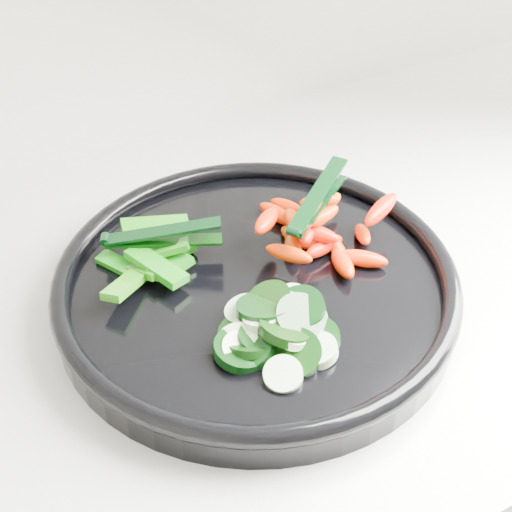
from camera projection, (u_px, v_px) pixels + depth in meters
veggie_tray at (256, 285)px, 0.66m from camera, size 0.45×0.45×0.04m
cucumber_pile at (271, 333)px, 0.60m from camera, size 0.12×0.12×0.04m
carrot_pile at (316, 231)px, 0.69m from camera, size 0.16×0.15×0.05m
pepper_pile at (154, 257)px, 0.67m from camera, size 0.12×0.11×0.04m
tong_carrot at (316, 201)px, 0.67m from camera, size 0.10×0.08×0.02m
tong_pepper at (159, 236)px, 0.67m from camera, size 0.11×0.06×0.02m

